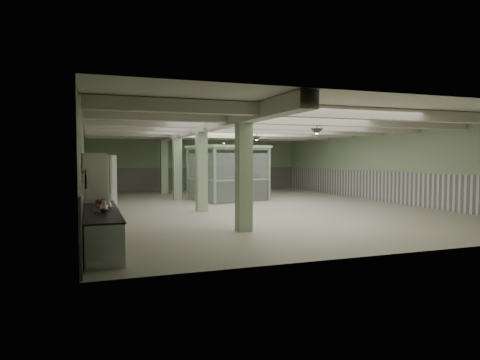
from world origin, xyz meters
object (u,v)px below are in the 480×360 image
object	(u,v)px
filing_cabinet	(257,185)
prep_counter	(102,228)
walkin_cooler	(95,189)
guard_booth	(228,164)

from	to	relation	value
filing_cabinet	prep_counter	bearing A→B (deg)	-116.72
walkin_cooler	guard_booth	bearing A→B (deg)	46.61
prep_counter	guard_booth	bearing A→B (deg)	56.96
guard_booth	walkin_cooler	bearing A→B (deg)	-148.19
walkin_cooler	guard_booth	size ratio (longest dim) A/B	0.65
guard_booth	filing_cabinet	world-z (taller)	guard_booth
prep_counter	walkin_cooler	size ratio (longest dim) A/B	1.73
walkin_cooler	guard_booth	world-z (taller)	guard_booth
walkin_cooler	filing_cabinet	size ratio (longest dim) A/B	1.85
walkin_cooler	filing_cabinet	xyz separation A→B (m)	(8.30, 7.40, -0.49)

